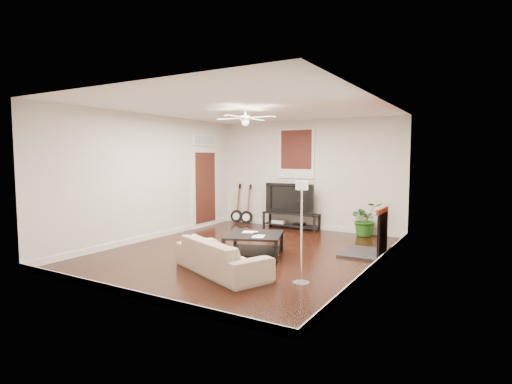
# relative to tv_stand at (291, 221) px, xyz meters

# --- Properties ---
(room) EXTENTS (5.01, 6.01, 2.81)m
(room) POSITION_rel_tv_stand_xyz_m (0.34, -2.78, 1.19)
(room) COLOR black
(room) RESTS_ON ground
(brick_accent) EXTENTS (0.02, 2.20, 2.80)m
(brick_accent) POSITION_rel_tv_stand_xyz_m (2.83, -1.78, 1.19)
(brick_accent) COLOR #9C4832
(brick_accent) RESTS_ON floor
(fireplace) EXTENTS (0.80, 1.10, 0.92)m
(fireplace) POSITION_rel_tv_stand_xyz_m (2.54, -1.78, 0.25)
(fireplace) COLOR black
(fireplace) RESTS_ON floor
(window_back) EXTENTS (1.00, 0.06, 1.30)m
(window_back) POSITION_rel_tv_stand_xyz_m (0.04, 0.19, 1.74)
(window_back) COLOR #3F1411
(window_back) RESTS_ON wall_back
(door_left) EXTENTS (0.08, 1.00, 2.50)m
(door_left) POSITION_rel_tv_stand_xyz_m (-2.12, -0.88, 1.04)
(door_left) COLOR white
(door_left) RESTS_ON wall_left
(tv_stand) EXTENTS (1.49, 0.40, 0.42)m
(tv_stand) POSITION_rel_tv_stand_xyz_m (0.00, 0.00, 0.00)
(tv_stand) COLOR black
(tv_stand) RESTS_ON floor
(tv) EXTENTS (1.33, 0.17, 0.77)m
(tv) POSITION_rel_tv_stand_xyz_m (-0.00, 0.02, 0.59)
(tv) COLOR black
(tv) RESTS_ON tv_stand
(coffee_table) EXTENTS (1.29, 1.29, 0.42)m
(coffee_table) POSITION_rel_tv_stand_xyz_m (0.66, -2.98, 0.00)
(coffee_table) COLOR black
(coffee_table) RESTS_ON floor
(sofa) EXTENTS (2.00, 1.40, 0.54)m
(sofa) POSITION_rel_tv_stand_xyz_m (0.76, -4.18, 0.06)
(sofa) COLOR #C4AD93
(sofa) RESTS_ON floor
(floor_lamp) EXTENTS (0.33, 0.33, 1.52)m
(floor_lamp) POSITION_rel_tv_stand_xyz_m (2.11, -4.08, 0.55)
(floor_lamp) COLOR silver
(floor_lamp) RESTS_ON floor
(potted_plant) EXTENTS (0.96, 0.96, 0.81)m
(potted_plant) POSITION_rel_tv_stand_xyz_m (1.94, -0.02, 0.20)
(potted_plant) COLOR #23601B
(potted_plant) RESTS_ON floor
(guitar_left) EXTENTS (0.38, 0.30, 1.12)m
(guitar_left) POSITION_rel_tv_stand_xyz_m (-1.67, -0.03, 0.35)
(guitar_left) COLOR black
(guitar_left) RESTS_ON floor
(guitar_right) EXTENTS (0.40, 0.33, 1.12)m
(guitar_right) POSITION_rel_tv_stand_xyz_m (-1.32, -0.06, 0.35)
(guitar_right) COLOR black
(guitar_right) RESTS_ON floor
(ceiling_fan) EXTENTS (1.24, 1.24, 0.32)m
(ceiling_fan) POSITION_rel_tv_stand_xyz_m (0.34, -2.78, 2.39)
(ceiling_fan) COLOR white
(ceiling_fan) RESTS_ON ceiling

